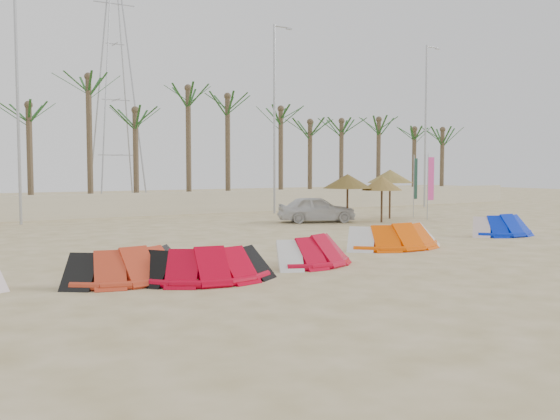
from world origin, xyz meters
TOP-DOWN VIEW (x-y plane):
  - ground at (0.00, 0.00)m, footprint 120.00×120.00m
  - boundary_wall at (0.00, 22.00)m, footprint 60.00×0.30m
  - palm_line at (0.67, 23.50)m, footprint 52.00×4.00m
  - lamp_b at (-5.96, 20.00)m, footprint 1.25×0.14m
  - lamp_c at (8.04, 20.00)m, footprint 1.25×0.14m
  - lamp_d at (20.04, 20.00)m, footprint 1.25×0.14m
  - pylon at (1.00, 28.00)m, footprint 3.00×3.00m
  - kite_red_left at (-6.16, 2.86)m, footprint 3.30×1.90m
  - kite_red_mid at (-4.57, 2.04)m, footprint 3.41×1.95m
  - kite_red_right at (-0.94, 2.82)m, footprint 3.31×2.36m
  - kite_orange at (3.41, 4.46)m, footprint 3.71×1.57m
  - kite_blue at (9.69, 5.15)m, footprint 3.08×1.74m
  - parasol_left at (7.92, 12.79)m, footprint 2.44×2.44m
  - parasol_mid at (9.49, 12.07)m, footprint 2.01×2.01m
  - parasol_right at (11.33, 13.59)m, footprint 2.40×2.40m
  - flag_pink at (12.74, 12.08)m, footprint 0.45×0.04m
  - flag_green at (13.04, 13.44)m, footprint 0.44×0.17m
  - car at (6.78, 13.79)m, footprint 4.12×2.86m

SIDE VIEW (x-z plane):
  - ground at x=0.00m, z-range 0.00..0.00m
  - pylon at x=1.00m, z-range -7.00..7.00m
  - kite_red_right at x=-0.94m, z-range -0.03..0.87m
  - kite_blue at x=9.69m, z-range -0.03..0.87m
  - kite_red_left at x=-6.16m, z-range -0.03..0.87m
  - kite_red_mid at x=-4.57m, z-range -0.03..0.87m
  - kite_orange at x=3.41m, z-range -0.03..0.87m
  - boundary_wall at x=0.00m, z-range 0.00..1.30m
  - car at x=6.78m, z-range 0.00..1.30m
  - parasol_mid at x=9.49m, z-range 0.79..3.07m
  - flag_green at x=13.04m, z-range 0.31..3.70m
  - flag_pink at x=12.74m, z-range 0.32..3.75m
  - parasol_left at x=7.92m, z-range 0.84..3.23m
  - parasol_right at x=11.33m, z-range 0.94..3.54m
  - lamp_b at x=-5.96m, z-range 0.27..11.27m
  - lamp_c at x=8.04m, z-range 0.27..11.27m
  - lamp_d at x=20.04m, z-range 0.27..11.27m
  - palm_line at x=0.67m, z-range 2.59..10.29m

